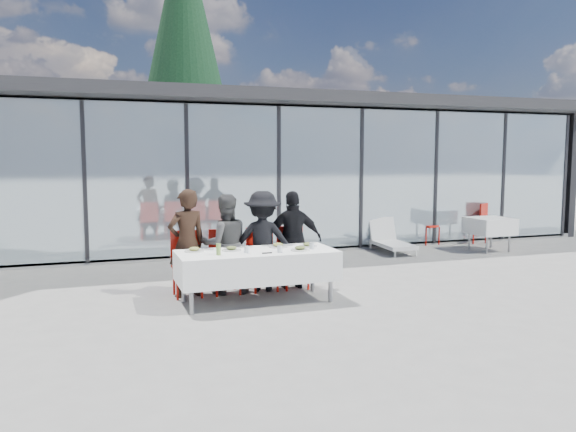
# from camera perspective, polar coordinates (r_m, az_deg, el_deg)

# --- Properties ---
(ground) EXTENTS (90.00, 90.00, 0.00)m
(ground) POSITION_cam_1_polar(r_m,az_deg,el_deg) (8.08, 1.07, -8.93)
(ground) COLOR gray
(ground) RESTS_ON ground
(pavilion) EXTENTS (14.80, 8.80, 3.44)m
(pavilion) POSITION_cam_1_polar(r_m,az_deg,el_deg) (16.19, -2.28, 6.21)
(pavilion) COLOR gray
(pavilion) RESTS_ON ground
(treeline) EXTENTS (62.50, 2.00, 4.40)m
(treeline) POSITION_cam_1_polar(r_m,az_deg,el_deg) (35.33, -18.13, 5.88)
(treeline) COLOR #183811
(treeline) RESTS_ON ground
(dining_table) EXTENTS (2.26, 0.96, 0.75)m
(dining_table) POSITION_cam_1_polar(r_m,az_deg,el_deg) (8.08, -3.18, -5.03)
(dining_table) COLOR white
(dining_table) RESTS_ON ground
(diner_a) EXTENTS (0.72, 0.72, 1.61)m
(diner_a) POSITION_cam_1_polar(r_m,az_deg,el_deg) (8.50, -10.24, -2.73)
(diner_a) COLOR black
(diner_a) RESTS_ON ground
(diner_chair_a) EXTENTS (0.44, 0.44, 0.97)m
(diner_chair_a) POSITION_cam_1_polar(r_m,az_deg,el_deg) (8.61, -10.28, -4.43)
(diner_chair_a) COLOR red
(diner_chair_a) RESTS_ON ground
(diner_b) EXTENTS (0.78, 0.78, 1.52)m
(diner_b) POSITION_cam_1_polar(r_m,az_deg,el_deg) (8.61, -6.39, -2.86)
(diner_b) COLOR #494949
(diner_b) RESTS_ON ground
(diner_chair_b) EXTENTS (0.44, 0.44, 0.97)m
(diner_chair_b) POSITION_cam_1_polar(r_m,az_deg,el_deg) (8.72, -6.49, -4.25)
(diner_chair_b) COLOR red
(diner_chair_b) RESTS_ON ground
(diner_c) EXTENTS (1.29, 1.29, 1.56)m
(diner_c) POSITION_cam_1_polar(r_m,az_deg,el_deg) (8.76, -2.58, -2.56)
(diner_c) COLOR black
(diner_c) RESTS_ON ground
(diner_chair_c) EXTENTS (0.44, 0.44, 0.97)m
(diner_chair_c) POSITION_cam_1_polar(r_m,az_deg,el_deg) (8.87, -2.71, -4.04)
(diner_chair_c) COLOR red
(diner_chair_c) RESTS_ON ground
(diner_d) EXTENTS (1.03, 1.03, 1.55)m
(diner_d) POSITION_cam_1_polar(r_m,az_deg,el_deg) (8.91, 0.56, -2.43)
(diner_d) COLOR black
(diner_d) RESTS_ON ground
(diner_chair_d) EXTENTS (0.44, 0.44, 0.97)m
(diner_chair_d) POSITION_cam_1_polar(r_m,az_deg,el_deg) (9.02, 0.40, -3.86)
(diner_chair_d) COLOR red
(diner_chair_d) RESTS_ON ground
(plate_a) EXTENTS (0.27, 0.27, 0.07)m
(plate_a) POSITION_cam_1_polar(r_m,az_deg,el_deg) (8.06, -9.51, -3.42)
(plate_a) COLOR silver
(plate_a) RESTS_ON dining_table
(plate_b) EXTENTS (0.27, 0.27, 0.07)m
(plate_b) POSITION_cam_1_polar(r_m,az_deg,el_deg) (8.08, -5.76, -3.35)
(plate_b) COLOR silver
(plate_b) RESTS_ON dining_table
(plate_c) EXTENTS (0.27, 0.27, 0.07)m
(plate_c) POSITION_cam_1_polar(r_m,az_deg,el_deg) (8.33, -1.02, -3.03)
(plate_c) COLOR silver
(plate_c) RESTS_ON dining_table
(plate_d) EXTENTS (0.27, 0.27, 0.07)m
(plate_d) POSITION_cam_1_polar(r_m,az_deg,el_deg) (8.39, 2.05, -2.98)
(plate_d) COLOR silver
(plate_d) RESTS_ON dining_table
(plate_extra) EXTENTS (0.27, 0.27, 0.07)m
(plate_extra) POSITION_cam_1_polar(r_m,az_deg,el_deg) (8.05, 1.23, -3.35)
(plate_extra) COLOR silver
(plate_extra) RESTS_ON dining_table
(juice_bottle) EXTENTS (0.06, 0.06, 0.16)m
(juice_bottle) POSITION_cam_1_polar(r_m,az_deg,el_deg) (7.72, -7.08, -3.39)
(juice_bottle) COLOR #85B34A
(juice_bottle) RESTS_ON dining_table
(drinking_glasses) EXTENTS (1.06, 0.22, 0.10)m
(drinking_glasses) POSITION_cam_1_polar(r_m,az_deg,el_deg) (7.96, -0.84, -3.28)
(drinking_glasses) COLOR silver
(drinking_glasses) RESTS_ON dining_table
(folded_eyeglasses) EXTENTS (0.14, 0.03, 0.01)m
(folded_eyeglasses) POSITION_cam_1_polar(r_m,az_deg,el_deg) (7.81, -2.15, -3.77)
(folded_eyeglasses) COLOR black
(folded_eyeglasses) RESTS_ON dining_table
(spare_table_right) EXTENTS (0.86, 0.86, 0.74)m
(spare_table_right) POSITION_cam_1_polar(r_m,az_deg,el_deg) (13.28, 19.80, -0.97)
(spare_table_right) COLOR white
(spare_table_right) RESTS_ON ground
(spare_chair_a) EXTENTS (0.54, 0.54, 0.97)m
(spare_chair_a) POSITION_cam_1_polar(r_m,az_deg,el_deg) (13.92, 13.82, -0.55)
(spare_chair_a) COLOR red
(spare_chair_a) RESTS_ON ground
(spare_chair_b) EXTENTS (0.60, 0.60, 0.97)m
(spare_chair_b) POSITION_cam_1_polar(r_m,az_deg,el_deg) (14.39, 18.83, -0.49)
(spare_chair_b) COLOR red
(spare_chair_b) RESTS_ON ground
(lounger) EXTENTS (0.69, 1.37, 0.72)m
(lounger) POSITION_cam_1_polar(r_m,az_deg,el_deg) (12.65, 10.26, -2.40)
(lounger) COLOR white
(lounger) RESTS_ON ground
(conifer_tree) EXTENTS (4.00, 4.00, 10.50)m
(conifer_tree) POSITION_cam_1_polar(r_m,az_deg,el_deg) (20.95, -10.47, 16.63)
(conifer_tree) COLOR #382316
(conifer_tree) RESTS_ON ground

